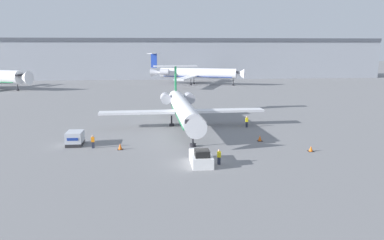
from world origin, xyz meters
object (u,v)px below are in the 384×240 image
traffic_cone_right (260,138)px  traffic_cone_mid (311,149)px  airplane_parked_far_right (195,73)px  pushback_tug (201,158)px  worker_on_apron (93,141)px  luggage_cart (75,138)px  worker_near_tug (219,157)px  worker_by_wing (247,121)px  traffic_cone_left (120,147)px  airplane_main (183,107)px

traffic_cone_right → traffic_cone_mid: size_ratio=1.14×
airplane_parked_far_right → pushback_tug: bearing=-95.6°
worker_on_apron → traffic_cone_mid: worker_on_apron is taller
pushback_tug → worker_on_apron: (-13.07, 8.01, 0.19)m
luggage_cart → traffic_cone_right: bearing=-0.5°
worker_on_apron → traffic_cone_right: (22.48, 1.55, -0.50)m
worker_near_tug → worker_by_wing: 20.64m
traffic_cone_mid → traffic_cone_left: bearing=172.4°
traffic_cone_mid → airplane_parked_far_right: size_ratio=0.02×
worker_by_wing → traffic_cone_left: bearing=-148.6°
airplane_main → worker_by_wing: size_ratio=16.67×
traffic_cone_right → luggage_cart: bearing=179.5°
luggage_cart → airplane_parked_far_right: bearing=73.1°
traffic_cone_mid → airplane_parked_far_right: bearing=93.5°
luggage_cart → traffic_cone_mid: (30.00, -5.99, -0.60)m
pushback_tug → worker_near_tug: (1.97, -0.34, 0.20)m
pushback_tug → luggage_cart: bearing=148.1°
traffic_cone_mid → airplane_parked_far_right: airplane_parked_far_right is taller
traffic_cone_right → pushback_tug: bearing=-134.6°
worker_by_wing → traffic_cone_left: worker_by_wing is taller
traffic_cone_left → traffic_cone_mid: (23.84, -3.19, -0.06)m
airplane_main → traffic_cone_mid: 22.48m
airplane_main → worker_by_wing: (10.35, -1.64, -2.20)m
airplane_main → airplane_parked_far_right: bearing=82.3°
airplane_main → luggage_cart: 18.63m
worker_near_tug → traffic_cone_left: (-11.49, 7.30, -0.51)m
worker_by_wing → traffic_cone_mid: worker_by_wing is taller
traffic_cone_left → worker_near_tug: bearing=-32.5°
worker_near_tug → traffic_cone_mid: bearing=18.4°
pushback_tug → worker_on_apron: 15.33m
pushback_tug → luggage_cart: pushback_tug is taller
worker_by_wing → traffic_cone_left: (-19.32, -11.80, -0.58)m
worker_near_tug → airplane_parked_far_right: 91.24m
luggage_cart → worker_on_apron: bearing=-33.9°
traffic_cone_left → traffic_cone_mid: traffic_cone_left is taller
worker_near_tug → traffic_cone_right: size_ratio=2.12×
traffic_cone_right → airplane_parked_far_right: (-0.47, 81.03, 3.58)m
pushback_tug → traffic_cone_mid: 14.82m
worker_by_wing → traffic_cone_mid: bearing=-73.2°
traffic_cone_mid → airplane_parked_far_right: (-5.38, 86.81, 3.64)m
worker_on_apron → traffic_cone_left: worker_on_apron is taller
airplane_main → airplane_parked_far_right: airplane_parked_far_right is taller
traffic_cone_right → traffic_cone_mid: (4.91, -5.78, -0.06)m
airplane_main → worker_by_wing: airplane_main is taller
worker_near_tug → traffic_cone_mid: 13.04m
luggage_cart → airplane_parked_far_right: airplane_parked_far_right is taller
luggage_cart → traffic_cone_right: luggage_cart is taller
traffic_cone_left → airplane_parked_far_right: bearing=77.5°
worker_on_apron → traffic_cone_left: 3.74m
worker_by_wing → traffic_cone_mid: (4.53, -14.98, -0.64)m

